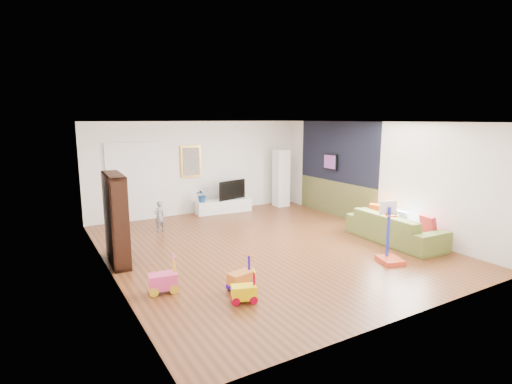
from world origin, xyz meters
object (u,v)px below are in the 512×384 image
media_console (224,206)px  basketball_hoop (392,233)px  bookshelf (116,219)px  sofa (395,228)px

media_console → basketball_hoop: 5.58m
media_console → bookshelf: bearing=-138.6°
bookshelf → basketball_hoop: 5.32m
bookshelf → sofa: bearing=-14.3°
sofa → basketball_hoop: (-1.12, -0.88, 0.26)m
media_console → basketball_hoop: (0.96, -5.48, 0.40)m
bookshelf → basketball_hoop: size_ratio=1.46×
bookshelf → basketball_hoop: bearing=-27.1°
media_console → sofa: 5.05m
media_console → sofa: (2.08, -4.60, 0.14)m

